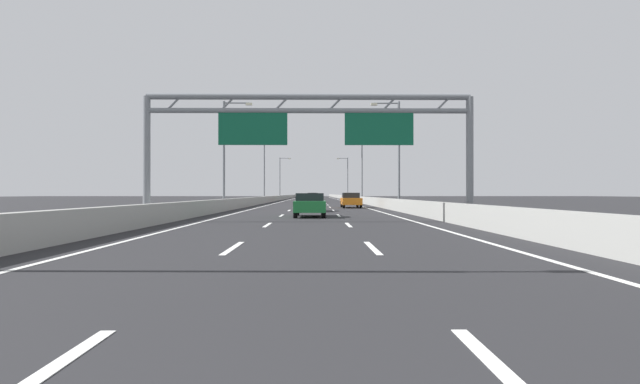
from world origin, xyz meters
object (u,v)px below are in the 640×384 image
(streetlamp_right_distant, at_px, (347,176))
(black_car, at_px, (313,196))
(red_car, at_px, (313,197))
(streetlamp_left_mid, at_px, (227,148))
(streetlamp_left_distant, at_px, (281,176))
(streetlamp_left_far, at_px, (266,168))
(orange_car, at_px, (351,200))
(white_car, at_px, (309,202))
(green_car, at_px, (310,205))
(yellow_car, at_px, (312,197))
(streetlamp_right_far, at_px, (360,168))
(streetlamp_right_mid, at_px, (396,148))
(sign_gantry, at_px, (310,124))

(streetlamp_right_distant, bearing_deg, black_car, 115.35)
(streetlamp_right_distant, bearing_deg, red_car, -102.27)
(streetlamp_left_mid, height_order, black_car, streetlamp_left_mid)
(streetlamp_left_distant, bearing_deg, streetlamp_left_far, -90.00)
(streetlamp_left_mid, bearing_deg, orange_car, 21.46)
(white_car, height_order, green_car, green_car)
(streetlamp_left_far, bearing_deg, yellow_car, 48.21)
(orange_car, xyz_separation_m, green_car, (-3.78, -18.00, -0.02))
(streetlamp_right_distant, relative_size, orange_car, 2.03)
(streetlamp_left_mid, relative_size, black_car, 2.31)
(red_car, xyz_separation_m, green_car, (0.05, -46.34, -0.03))
(streetlamp_right_distant, bearing_deg, streetlamp_left_far, -113.93)
(red_car, height_order, white_car, red_car)
(streetlamp_right_distant, bearing_deg, streetlamp_left_distant, 180.00)
(streetlamp_right_far, height_order, orange_car, streetlamp_right_far)
(streetlamp_left_mid, bearing_deg, green_car, -61.17)
(streetlamp_right_mid, bearing_deg, streetlamp_right_far, 90.00)
(sign_gantry, distance_m, black_car, 102.20)
(streetlamp_right_distant, relative_size, black_car, 2.31)
(streetlamp_right_far, bearing_deg, orange_car, -97.18)
(orange_car, relative_size, yellow_car, 1.03)
(white_car, bearing_deg, streetlamp_right_far, 78.72)
(streetlamp_right_far, bearing_deg, black_car, 98.75)
(streetlamp_right_mid, xyz_separation_m, yellow_car, (-7.65, 41.80, -4.65))
(streetlamp_left_mid, distance_m, streetlamp_right_mid, 14.93)
(sign_gantry, distance_m, green_car, 6.49)
(green_car, bearing_deg, streetlamp_right_mid, 61.20)
(streetlamp_left_mid, relative_size, streetlamp_right_distant, 1.00)
(streetlamp_left_mid, xyz_separation_m, streetlamp_right_mid, (14.93, 0.00, 0.00))
(streetlamp_right_mid, relative_size, streetlamp_right_distant, 1.00)
(white_car, bearing_deg, orange_car, 66.41)
(streetlamp_left_far, xyz_separation_m, green_car, (7.47, -47.22, -4.67))
(streetlamp_right_distant, xyz_separation_m, black_car, (-7.67, 16.20, -4.63))
(yellow_car, bearing_deg, streetlamp_left_mid, -99.88)
(streetlamp_left_mid, bearing_deg, black_car, 85.03)
(streetlamp_right_far, distance_m, streetlamp_left_distant, 36.82)
(streetlamp_left_distant, bearing_deg, streetlamp_right_mid, -77.49)
(streetlamp_right_distant, distance_m, red_car, 35.65)
(sign_gantry, xyz_separation_m, green_car, (-0.08, 5.04, -4.09))
(streetlamp_left_far, height_order, streetlamp_left_distant, same)
(streetlamp_right_mid, relative_size, streetlamp_left_distant, 1.00)
(white_car, distance_m, yellow_car, 46.43)
(streetlamp_right_mid, height_order, yellow_car, streetlamp_right_mid)
(streetlamp_left_far, relative_size, black_car, 2.31)
(streetlamp_right_mid, bearing_deg, green_car, -118.80)
(streetlamp_right_mid, relative_size, white_car, 2.18)
(streetlamp_right_far, relative_size, black_car, 2.31)
(streetlamp_left_far, height_order, black_car, streetlamp_left_far)
(streetlamp_left_mid, distance_m, streetlamp_right_far, 36.82)
(streetlamp_left_far, height_order, yellow_car, streetlamp_left_far)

